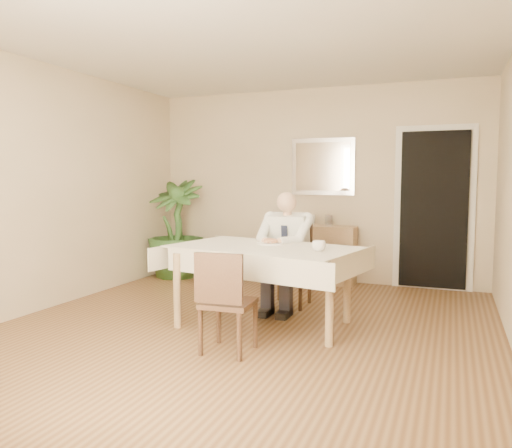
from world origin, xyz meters
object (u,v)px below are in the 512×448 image
at_px(dining_table, 264,255).
at_px(coffee_mug, 319,246).
at_px(sideboard, 319,254).
at_px(potted_palm, 176,229).
at_px(chair_far, 292,260).
at_px(seated_man, 284,245).
at_px(chair_near, 224,297).

relative_size(dining_table, coffee_mug, 16.19).
distance_m(dining_table, sideboard, 2.12).
distance_m(sideboard, potted_palm, 2.04).
height_order(chair_far, potted_palm, potted_palm).
bearing_deg(chair_far, sideboard, 97.46).
distance_m(dining_table, seated_man, 0.59).
xyz_separation_m(chair_far, coffee_mug, (0.56, -0.99, 0.30)).
bearing_deg(coffee_mug, potted_palm, 143.83).
relative_size(coffee_mug, potted_palm, 0.09).
height_order(dining_table, chair_near, chair_near).
bearing_deg(seated_man, chair_near, -90.17).
xyz_separation_m(chair_far, chair_near, (-0.00, -1.74, -0.04)).
distance_m(seated_man, coffee_mug, 0.91).
bearing_deg(coffee_mug, chair_far, 119.39).
relative_size(dining_table, chair_far, 2.17).
distance_m(chair_far, coffee_mug, 1.18).
relative_size(chair_near, seated_man, 0.66).
height_order(chair_near, coffee_mug, coffee_mug).
height_order(seated_man, coffee_mug, seated_man).
height_order(coffee_mug, sideboard, coffee_mug).
height_order(dining_table, potted_palm, potted_palm).
bearing_deg(dining_table, chair_far, 101.75).
distance_m(seated_man, potted_palm, 2.29).
bearing_deg(chair_far, seated_man, -82.59).
bearing_deg(coffee_mug, chair_near, -127.08).
relative_size(chair_near, potted_palm, 0.60).
xyz_separation_m(dining_table, seated_man, (-0.00, 0.59, 0.02)).
bearing_deg(seated_man, potted_palm, 149.87).
bearing_deg(potted_palm, sideboard, 10.14).
relative_size(seated_man, sideboard, 1.30).
distance_m(chair_near, sideboard, 2.96).
distance_m(seated_man, sideboard, 1.54).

